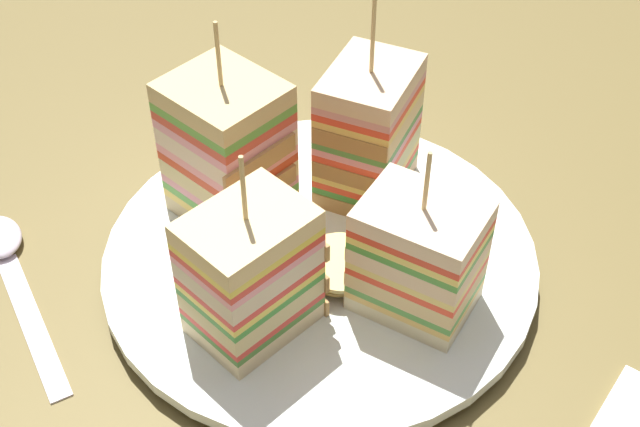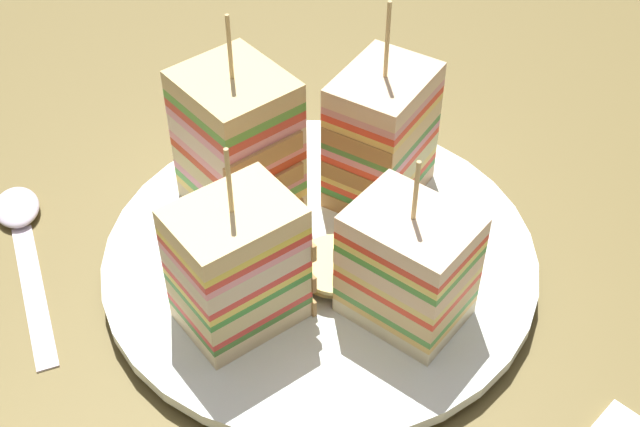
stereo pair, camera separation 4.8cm
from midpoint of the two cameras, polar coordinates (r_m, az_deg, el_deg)
The scene contains 8 objects.
ground_plane at distance 51.54cm, azimuth 2.66°, elevation -4.42°, with size 117.14×96.14×1.80cm, color brown.
plate at distance 50.26cm, azimuth 2.72°, elevation -3.08°, with size 25.29×25.29×1.40cm.
sandwich_wedge_0 at distance 51.20cm, azimuth 6.77°, elevation 4.97°, with size 6.57×5.17×13.26cm.
sandwich_wedge_1 at distance 49.92cm, azimuth -2.77°, elevation 4.54°, with size 7.41×7.82×13.07cm.
sandwich_wedge_2 at distance 43.72cm, azimuth -2.39°, elevation -3.66°, with size 7.58×6.84×11.57cm.
sandwich_wedge_3 at distance 44.71cm, azimuth 8.91°, elevation -3.68°, with size 5.81×6.99×10.57cm.
chip_pile at distance 47.75cm, azimuth 3.20°, elevation -3.67°, with size 4.90×6.39×1.63cm.
spoon at distance 55.07cm, azimuth -17.05°, elevation -0.96°, with size 11.42×12.53×1.00cm.
Camera 2 is at (-30.91, -15.95, 37.20)cm, focal length 47.96 mm.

